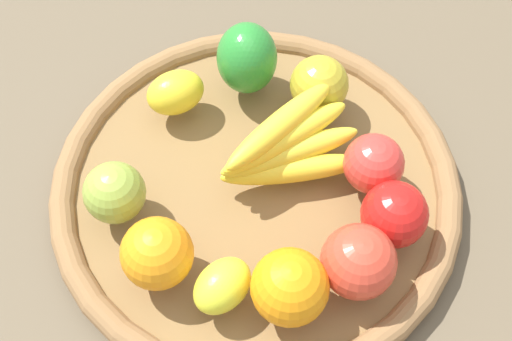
{
  "coord_description": "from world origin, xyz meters",
  "views": [
    {
      "loc": [
        0.42,
        -0.05,
        0.72
      ],
      "look_at": [
        0.0,
        0.0,
        0.05
      ],
      "focal_mm": 50.32,
      "sensor_mm": 36.0,
      "label": 1
    }
  ],
  "objects_px": {
    "banana_bunch": "(287,145)",
    "lemon_0": "(222,286)",
    "orange_1": "(157,254)",
    "bell_pepper": "(247,58)",
    "apple_1": "(394,214)",
    "apple_4": "(114,193)",
    "lemon_1": "(175,93)",
    "apple_0": "(374,164)",
    "apple_2": "(358,262)",
    "apple_3": "(319,85)",
    "orange_0": "(290,287)"
  },
  "relations": [
    {
      "from": "apple_2",
      "to": "orange_0",
      "type": "height_order",
      "value": "same"
    },
    {
      "from": "apple_4",
      "to": "lemon_0",
      "type": "xyz_separation_m",
      "value": [
        0.11,
        0.1,
        -0.01
      ]
    },
    {
      "from": "bell_pepper",
      "to": "apple_1",
      "type": "bearing_deg",
      "value": -143.6
    },
    {
      "from": "apple_2",
      "to": "lemon_0",
      "type": "height_order",
      "value": "apple_2"
    },
    {
      "from": "apple_2",
      "to": "orange_1",
      "type": "bearing_deg",
      "value": -99.35
    },
    {
      "from": "orange_1",
      "to": "banana_bunch",
      "type": "bearing_deg",
      "value": 128.27
    },
    {
      "from": "lemon_0",
      "to": "apple_0",
      "type": "relative_size",
      "value": 0.99
    },
    {
      "from": "bell_pepper",
      "to": "apple_4",
      "type": "distance_m",
      "value": 0.22
    },
    {
      "from": "orange_1",
      "to": "apple_0",
      "type": "height_order",
      "value": "orange_1"
    },
    {
      "from": "lemon_0",
      "to": "banana_bunch",
      "type": "bearing_deg",
      "value": 150.63
    },
    {
      "from": "lemon_1",
      "to": "apple_0",
      "type": "distance_m",
      "value": 0.24
    },
    {
      "from": "orange_1",
      "to": "apple_1",
      "type": "distance_m",
      "value": 0.25
    },
    {
      "from": "orange_1",
      "to": "apple_0",
      "type": "relative_size",
      "value": 1.11
    },
    {
      "from": "apple_2",
      "to": "apple_0",
      "type": "height_order",
      "value": "apple_2"
    },
    {
      "from": "bell_pepper",
      "to": "banana_bunch",
      "type": "xyz_separation_m",
      "value": [
        0.12,
        0.03,
        -0.01
      ]
    },
    {
      "from": "orange_1",
      "to": "orange_0",
      "type": "xyz_separation_m",
      "value": [
        0.05,
        0.13,
        0.0
      ]
    },
    {
      "from": "orange_1",
      "to": "apple_4",
      "type": "distance_m",
      "value": 0.09
    },
    {
      "from": "bell_pepper",
      "to": "lemon_0",
      "type": "bearing_deg",
      "value": 174.75
    },
    {
      "from": "lemon_0",
      "to": "bell_pepper",
      "type": "bearing_deg",
      "value": 168.71
    },
    {
      "from": "banana_bunch",
      "to": "apple_2",
      "type": "xyz_separation_m",
      "value": [
        0.15,
        0.05,
        0.0
      ]
    },
    {
      "from": "apple_2",
      "to": "bell_pepper",
      "type": "bearing_deg",
      "value": -163.23
    },
    {
      "from": "apple_2",
      "to": "apple_3",
      "type": "bearing_deg",
      "value": -179.67
    },
    {
      "from": "bell_pepper",
      "to": "apple_1",
      "type": "height_order",
      "value": "bell_pepper"
    },
    {
      "from": "banana_bunch",
      "to": "orange_0",
      "type": "xyz_separation_m",
      "value": [
        0.17,
        -0.02,
        0.0
      ]
    },
    {
      "from": "apple_2",
      "to": "apple_4",
      "type": "xyz_separation_m",
      "value": [
        -0.11,
        -0.24,
        -0.0
      ]
    },
    {
      "from": "apple_3",
      "to": "orange_1",
      "type": "bearing_deg",
      "value": -44.99
    },
    {
      "from": "bell_pepper",
      "to": "lemon_1",
      "type": "xyz_separation_m",
      "value": [
        0.03,
        -0.09,
        -0.02
      ]
    },
    {
      "from": "apple_1",
      "to": "lemon_1",
      "type": "distance_m",
      "value": 0.29
    },
    {
      "from": "orange_1",
      "to": "bell_pepper",
      "type": "bearing_deg",
      "value": 153.9
    },
    {
      "from": "banana_bunch",
      "to": "apple_0",
      "type": "relative_size",
      "value": 2.49
    },
    {
      "from": "banana_bunch",
      "to": "lemon_0",
      "type": "xyz_separation_m",
      "value": [
        0.15,
        -0.09,
        -0.01
      ]
    },
    {
      "from": "orange_1",
      "to": "apple_4",
      "type": "height_order",
      "value": "orange_1"
    },
    {
      "from": "banana_bunch",
      "to": "lemon_0",
      "type": "bearing_deg",
      "value": -29.37
    },
    {
      "from": "banana_bunch",
      "to": "orange_0",
      "type": "relative_size",
      "value": 2.14
    },
    {
      "from": "bell_pepper",
      "to": "lemon_1",
      "type": "relative_size",
      "value": 1.29
    },
    {
      "from": "apple_1",
      "to": "apple_0",
      "type": "xyz_separation_m",
      "value": [
        -0.06,
        -0.01,
        -0.0
      ]
    },
    {
      "from": "lemon_0",
      "to": "apple_3",
      "type": "bearing_deg",
      "value": 149.94
    },
    {
      "from": "bell_pepper",
      "to": "orange_1",
      "type": "distance_m",
      "value": 0.26
    },
    {
      "from": "bell_pepper",
      "to": "apple_2",
      "type": "bearing_deg",
      "value": -157.19
    },
    {
      "from": "banana_bunch",
      "to": "apple_4",
      "type": "distance_m",
      "value": 0.19
    },
    {
      "from": "bell_pepper",
      "to": "apple_3",
      "type": "distance_m",
      "value": 0.09
    },
    {
      "from": "orange_1",
      "to": "lemon_1",
      "type": "relative_size",
      "value": 1.07
    },
    {
      "from": "apple_2",
      "to": "apple_0",
      "type": "relative_size",
      "value": 1.15
    },
    {
      "from": "apple_2",
      "to": "apple_4",
      "type": "height_order",
      "value": "apple_2"
    },
    {
      "from": "apple_4",
      "to": "banana_bunch",
      "type": "bearing_deg",
      "value": 101.46
    },
    {
      "from": "apple_2",
      "to": "lemon_1",
      "type": "height_order",
      "value": "apple_2"
    },
    {
      "from": "apple_2",
      "to": "orange_0",
      "type": "xyz_separation_m",
      "value": [
        0.02,
        -0.07,
        0.0
      ]
    },
    {
      "from": "banana_bunch",
      "to": "apple_1",
      "type": "xyz_separation_m",
      "value": [
        0.1,
        0.1,
        0.0
      ]
    },
    {
      "from": "apple_4",
      "to": "apple_0",
      "type": "xyz_separation_m",
      "value": [
        -0.0,
        0.28,
        -0.0
      ]
    },
    {
      "from": "apple_1",
      "to": "lemon_0",
      "type": "relative_size",
      "value": 1.07
    }
  ]
}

